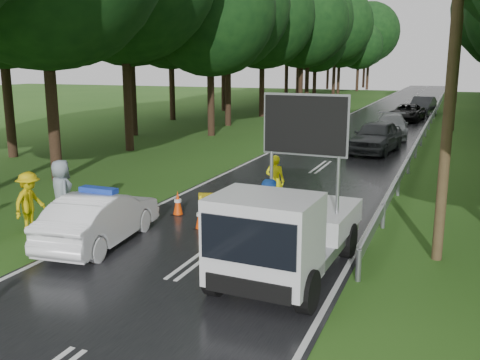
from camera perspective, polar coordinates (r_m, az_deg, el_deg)
The scene contains 21 objects.
ground at distance 12.88m, azimuth -4.16°, elevation -8.26°, with size 160.00×160.00×0.00m, color #254F16.
road at distance 41.39m, azimuth 14.48°, elevation 5.80°, with size 7.00×140.00×0.02m, color black.
guardrail at distance 40.69m, azimuth 19.64°, elevation 6.12°, with size 0.12×60.06×0.70m.
utility_pole_near at distance 12.80m, azimuth 21.95°, elevation 13.89°, with size 1.40×0.24×10.00m.
utility_pole_mid at distance 38.79m, azimuth 22.28°, elevation 12.34°, with size 1.40×0.24×10.00m.
utility_pole_far at distance 64.79m, azimuth 22.34°, elevation 12.04°, with size 1.40×0.24×10.00m.
police_sedan at distance 14.02m, azimuth -14.69°, elevation -4.01°, with size 1.85×4.19×1.47m.
work_truck at distance 11.39m, azimuth 4.80°, elevation -5.55°, with size 2.34×4.89×3.83m.
barrier at distance 14.48m, azimuth 0.73°, elevation -2.47°, with size 2.50×0.88×1.08m.
officer at distance 17.02m, azimuth 3.76°, elevation -0.13°, with size 0.62×0.40×1.69m, color #FFFD0D.
civilian at distance 12.63m, azimuth 3.29°, elevation -4.13°, with size 0.92×0.72×1.89m, color #1B50B2.
bystander_left at distance 15.49m, azimuth -21.54°, elevation -2.26°, with size 1.09×0.63×1.69m, color gold.
bystander_right at distance 15.97m, azimuth -18.47°, elevation -1.26°, with size 0.92×0.60×1.87m, color gray.
queue_car_first at distance 28.30m, azimuth 14.31°, elevation 4.51°, with size 1.93×4.79×1.63m, color #3A3D41.
queue_car_second at distance 34.21m, azimuth 15.82°, elevation 5.56°, with size 1.98×4.86×1.41m, color #A6AAAF.
queue_car_third at distance 44.01m, azimuth 17.40°, elevation 6.86°, with size 2.22×4.81×1.34m, color black.
queue_car_fourth at distance 49.91m, azimuth 18.91°, elevation 7.50°, with size 1.67×4.79×1.58m, color #393A40.
cone_center at distance 14.89m, azimuth -4.26°, elevation -3.98°, with size 0.34×0.34×0.71m.
cone_far at distance 17.25m, azimuth 2.52°, elevation -1.57°, with size 0.36×0.36×0.76m.
cone_left_mid at distance 16.29m, azimuth -6.65°, elevation -2.49°, with size 0.36×0.36×0.76m.
cone_right at distance 15.93m, azimuth 12.19°, elevation -3.24°, with size 0.31×0.31×0.65m.
Camera 1 is at (5.35, -10.79, 4.56)m, focal length 40.00 mm.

